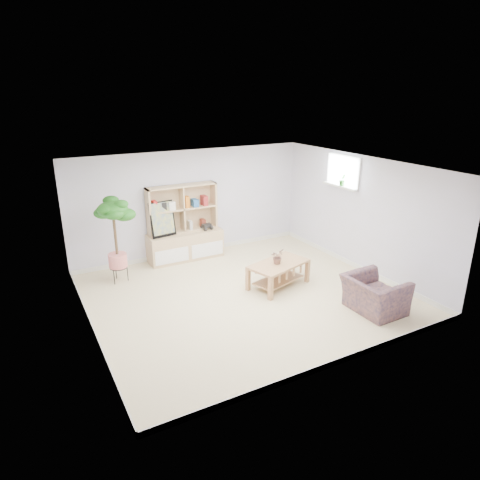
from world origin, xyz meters
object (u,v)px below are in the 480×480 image
floor_tree (116,241)px  armchair (375,292)px  storage_unit (184,223)px  coffee_table (278,274)px

floor_tree → armchair: 4.90m
storage_unit → armchair: (1.95, -3.82, -0.49)m
armchair → coffee_table: bearing=28.4°
storage_unit → armchair: 4.32m
storage_unit → armchair: size_ratio=1.76×
coffee_table → armchair: 1.86m
coffee_table → floor_tree: bearing=131.1°
storage_unit → coffee_table: storage_unit is taller
armchair → floor_tree: bearing=46.5°
coffee_table → armchair: size_ratio=1.24×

